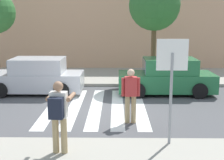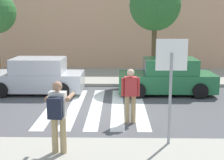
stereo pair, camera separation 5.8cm
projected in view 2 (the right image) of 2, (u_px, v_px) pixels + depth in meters
name	position (u px, v px, depth m)	size (l,w,h in m)	color
ground_plane	(96.00, 108.00, 11.45)	(120.00, 120.00, 0.00)	#4C4C4F
sidewalk_far	(103.00, 76.00, 17.32)	(60.00, 4.80, 0.14)	#9E998C
building_facade_far	(106.00, 28.00, 21.14)	(56.00, 4.00, 5.05)	tan
crosswalk_stripe_0	(54.00, 106.00, 11.67)	(0.44, 5.20, 0.01)	silver
crosswalk_stripe_1	(75.00, 106.00, 11.66)	(0.44, 5.20, 0.01)	silver
crosswalk_stripe_2	(96.00, 107.00, 11.65)	(0.44, 5.20, 0.01)	silver
crosswalk_stripe_3	(118.00, 107.00, 11.63)	(0.44, 5.20, 0.01)	silver
crosswalk_stripe_4	(139.00, 107.00, 11.62)	(0.44, 5.20, 0.01)	silver
stop_sign	(171.00, 69.00, 7.55)	(0.76, 0.08, 2.64)	gray
photographer_with_backpack	(58.00, 111.00, 7.15)	(0.63, 0.88, 1.72)	tan
pedestrian_crossing	(130.00, 93.00, 9.69)	(0.58, 0.26, 1.72)	tan
parked_car_silver	(37.00, 77.00, 13.61)	(4.10, 1.92, 1.55)	#B7BABF
parked_car_green	(167.00, 77.00, 13.51)	(4.10, 1.92, 1.55)	#236B3D
street_tree_center	(155.00, 5.00, 14.88)	(2.46, 2.46, 4.94)	brown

